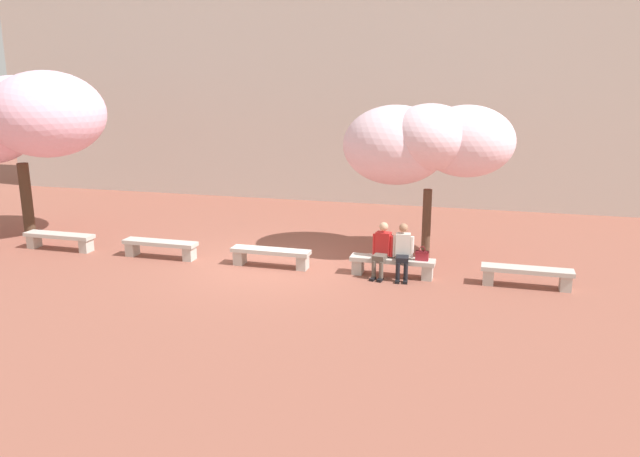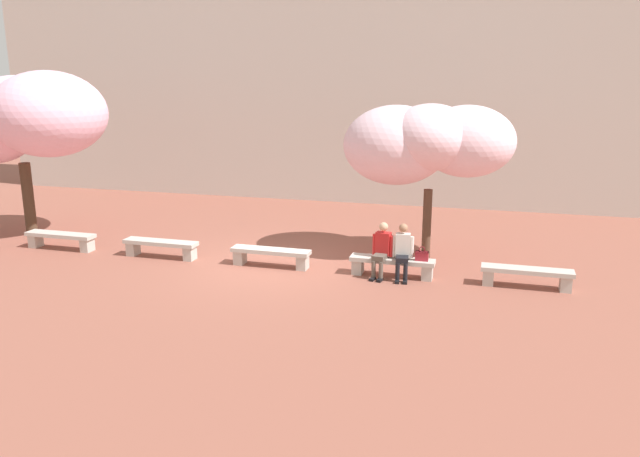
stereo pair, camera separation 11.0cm
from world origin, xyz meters
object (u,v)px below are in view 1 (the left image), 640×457
at_px(stone_bench_west_end, 59,239).
at_px(cherry_tree_secondary, 21,118).
at_px(stone_bench_center, 271,255).
at_px(stone_bench_east_end, 527,274).
at_px(person_seated_left, 382,248).
at_px(stone_bench_near_east, 392,264).
at_px(handbag, 422,255).
at_px(cherry_tree_main, 425,142).
at_px(person_seated_right, 403,249).
at_px(stone_bench_near_west, 160,246).

relative_size(stone_bench_west_end, cherry_tree_secondary, 0.40).
bearing_deg(stone_bench_center, stone_bench_east_end, 0.00).
bearing_deg(person_seated_left, stone_bench_center, 178.91).
bearing_deg(stone_bench_near_east, stone_bench_center, 180.00).
xyz_separation_m(person_seated_left, handbag, (0.93, 0.04, -0.12)).
height_order(stone_bench_west_end, cherry_tree_secondary, cherry_tree_secondary).
xyz_separation_m(handbag, cherry_tree_secondary, (-11.45, 1.15, 2.86)).
bearing_deg(stone_bench_near_east, cherry_tree_main, 75.70).
relative_size(cherry_tree_main, cherry_tree_secondary, 0.86).
bearing_deg(person_seated_right, person_seated_left, 179.93).
xyz_separation_m(stone_bench_center, stone_bench_east_end, (6.04, 0.00, 0.00)).
height_order(stone_bench_center, stone_bench_east_end, same).
xyz_separation_m(stone_bench_west_end, stone_bench_east_end, (12.07, 0.00, 0.00)).
relative_size(stone_bench_east_end, handbag, 5.88).
distance_m(stone_bench_west_end, person_seated_right, 9.30).
height_order(cherry_tree_main, cherry_tree_secondary, cherry_tree_secondary).
bearing_deg(person_seated_right, stone_bench_near_east, 167.53).
relative_size(person_seated_left, handbag, 3.81).
height_order(stone_bench_east_end, cherry_tree_main, cherry_tree_main).
distance_m(stone_bench_near_east, cherry_tree_main, 3.31).
relative_size(stone_bench_east_end, person_seated_left, 1.55).
bearing_deg(person_seated_left, cherry_tree_main, 69.48).
relative_size(stone_bench_center, stone_bench_east_end, 1.00).
bearing_deg(stone_bench_east_end, stone_bench_near_east, 180.00).
bearing_deg(stone_bench_near_east, cherry_tree_secondary, 174.01).
bearing_deg(cherry_tree_secondary, stone_bench_near_east, -5.99).
height_order(stone_bench_west_end, person_seated_right, person_seated_right).
height_order(stone_bench_near_west, stone_bench_east_end, same).
bearing_deg(stone_bench_near_west, stone_bench_near_east, 0.00).
relative_size(stone_bench_near_east, handbag, 5.88).
bearing_deg(stone_bench_east_end, cherry_tree_main, 143.27).
bearing_deg(stone_bench_west_end, person_seated_right, -0.33).
distance_m(stone_bench_west_end, stone_bench_east_end, 12.07).
relative_size(person_seated_right, cherry_tree_secondary, 0.26).
distance_m(stone_bench_center, handbag, 3.71).
distance_m(person_seated_right, handbag, 0.46).
bearing_deg(person_seated_right, stone_bench_west_end, 179.67).
distance_m(stone_bench_center, person_seated_right, 3.28).
bearing_deg(cherry_tree_secondary, cherry_tree_main, 3.87).
height_order(stone_bench_west_end, cherry_tree_main, cherry_tree_main).
height_order(person_seated_right, handbag, person_seated_right).
xyz_separation_m(stone_bench_near_west, handbag, (6.72, -0.01, 0.27)).
bearing_deg(cherry_tree_secondary, stone_bench_west_end, -33.39).
bearing_deg(handbag, stone_bench_west_end, 179.91).
distance_m(stone_bench_center, stone_bench_near_east, 3.02).
bearing_deg(handbag, stone_bench_near_west, 179.88).
bearing_deg(cherry_tree_secondary, stone_bench_near_west, -13.43).
xyz_separation_m(stone_bench_near_west, cherry_tree_main, (6.52, 1.89, 2.67)).
relative_size(stone_bench_near_west, stone_bench_east_end, 1.00).
bearing_deg(cherry_tree_secondary, handbag, -5.71).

